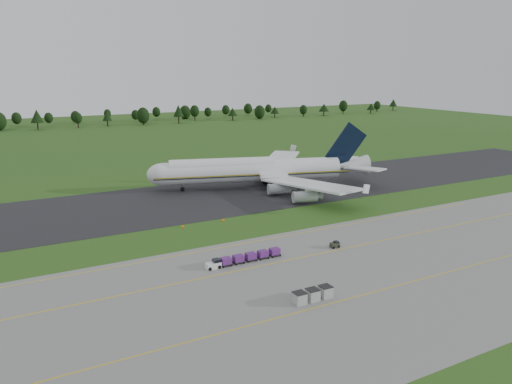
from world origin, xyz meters
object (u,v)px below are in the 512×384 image
utility_cart (335,245)px  uld_row (313,295)px  aircraft (257,170)px  baggage_train (243,258)px  edge_markers (203,223)px

utility_cart → uld_row: 24.29m
aircraft → baggage_train: 59.46m
utility_cart → uld_row: size_ratio=0.27×
edge_markers → uld_row: bearing=-90.1°
uld_row → edge_markers: size_ratio=0.63×
aircraft → edge_markers: 38.60m
baggage_train → utility_cart: size_ratio=8.34×
baggage_train → utility_cart: (19.54, -1.68, -0.34)m
baggage_train → utility_cart: 19.62m
aircraft → uld_row: aircraft is taller
aircraft → edge_markers: bearing=-137.0°
utility_cart → uld_row: (-17.19, -17.16, 0.44)m
edge_markers → utility_cart: bearing=-57.2°
utility_cart → edge_markers: size_ratio=0.17×
utility_cart → edge_markers: 31.50m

